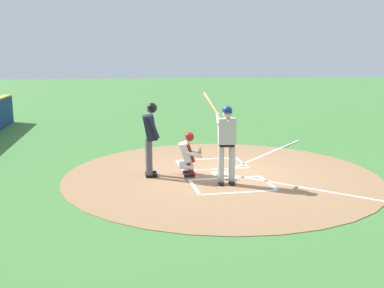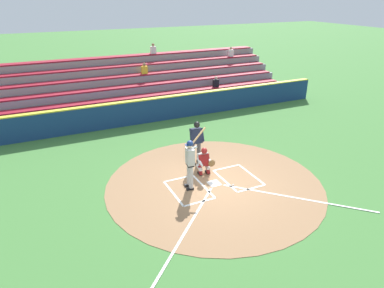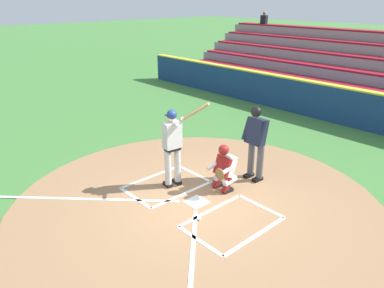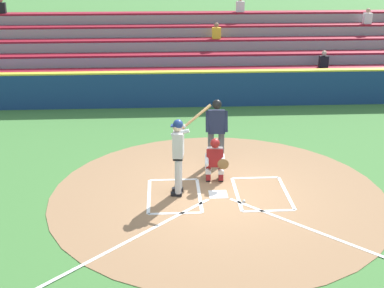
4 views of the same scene
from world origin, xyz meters
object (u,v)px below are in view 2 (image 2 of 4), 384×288
object	(u,v)px
catcher	(204,160)
baseball	(233,185)
batter	(190,161)
plate_umpire	(196,140)

from	to	relation	value
catcher	baseball	bearing A→B (deg)	113.23
batter	baseball	xyz separation A→B (m)	(-1.49, 0.56, -1.06)
batter	catcher	world-z (taller)	batter
batter	plate_umpire	xyz separation A→B (m)	(-1.05, -1.67, -0.02)
batter	plate_umpire	world-z (taller)	batter
baseball	catcher	bearing A→B (deg)	-66.77
plate_umpire	catcher	bearing A→B (deg)	83.14
plate_umpire	baseball	xyz separation A→B (m)	(-0.44, 2.23, -1.04)
plate_umpire	batter	bearing A→B (deg)	57.85
batter	catcher	bearing A→B (deg)	-142.44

